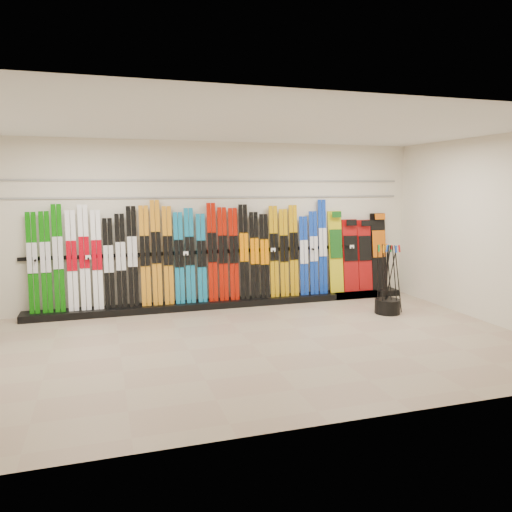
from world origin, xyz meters
name	(u,v)px	position (x,y,z in m)	size (l,w,h in m)	color
floor	(252,344)	(0.00, 0.00, 0.00)	(8.00, 8.00, 0.00)	gray
back_wall	(212,225)	(0.00, 2.50, 1.50)	(8.00, 8.00, 0.00)	beige
right_wall	(490,230)	(4.00, 0.00, 1.50)	(5.00, 5.00, 0.00)	beige
ceiling	(251,125)	(0.00, 0.00, 3.00)	(8.00, 8.00, 0.00)	silver
ski_rack_base	(228,303)	(0.22, 2.28, 0.06)	(8.00, 0.40, 0.12)	black
skis	(190,256)	(-0.46, 2.31, 0.96)	(5.37, 0.20, 1.84)	#0E6507
snowboards	(358,253)	(2.94, 2.35, 0.87)	(1.27, 0.25, 1.60)	gold
pole_bin	(387,306)	(2.75, 0.93, 0.12)	(0.43, 0.43, 0.25)	black
ski_poles	(388,279)	(2.75, 0.95, 0.61)	(0.40, 0.36, 1.18)	black
slatwall_rail_0	(212,197)	(0.00, 2.48, 2.00)	(7.60, 0.02, 0.03)	gray
slatwall_rail_1	(212,181)	(0.00, 2.48, 2.30)	(7.60, 0.02, 0.03)	gray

